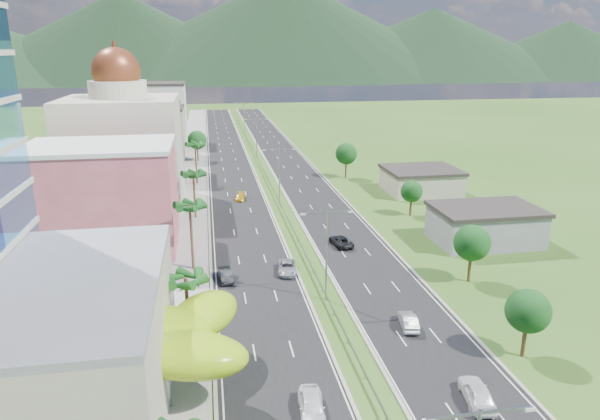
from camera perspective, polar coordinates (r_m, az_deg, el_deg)
ground at (r=55.32m, az=5.08°, el=-14.04°), size 500.00×500.00×0.00m
road_left at (r=138.80m, az=-7.51°, el=4.89°), size 11.00×260.00×0.04m
road_right at (r=140.17m, az=-1.35°, el=5.15°), size 11.00×260.00×0.04m
sidewalk_left at (r=138.75m, az=-11.44°, el=4.72°), size 7.00×260.00×0.12m
median_guardrail at (r=121.65m, az=-3.59°, el=3.61°), size 0.10×216.06×0.76m
streetlight_median_b at (r=61.15m, az=2.85°, el=-3.86°), size 6.04×0.25×11.00m
streetlight_median_c at (r=99.00m, az=-2.22°, el=4.21°), size 6.04×0.25×11.00m
streetlight_median_d at (r=142.99m, az=-4.68°, el=8.07°), size 6.04×0.25×11.00m
streetlight_median_e at (r=187.46m, az=-5.99°, el=10.10°), size 6.04×0.25×11.00m
lime_canopy at (r=48.38m, az=-17.61°, el=-12.86°), size 18.00×15.00×7.40m
pink_shophouse at (r=81.94m, az=-20.23°, el=1.04°), size 20.00×15.00×15.00m
domed_building at (r=103.32m, az=-18.32°, el=6.51°), size 20.00×20.00×28.70m
midrise_grey at (r=128.20m, az=-16.23°, el=7.02°), size 16.00×15.00×16.00m
midrise_beige at (r=150.06m, az=-15.35°, el=7.85°), size 16.00×15.00×13.00m
midrise_white at (r=172.46m, az=-14.76°, el=9.83°), size 16.00×15.00×18.00m
shed_near at (r=85.67m, az=19.12°, el=-1.69°), size 15.00×10.00×5.00m
shed_far at (r=112.55m, az=12.78°, el=2.97°), size 14.00×12.00×4.40m
palm_tree_b at (r=52.36m, az=-12.08°, el=-7.52°), size 3.60×3.60×8.10m
palm_tree_c at (r=70.66m, az=-11.67°, el=0.17°), size 3.60×3.60×9.60m
palm_tree_d at (r=93.16m, az=-11.31°, el=3.59°), size 3.60×3.60×8.60m
palm_tree_e at (r=117.53m, az=-11.13°, el=6.69°), size 3.60×3.60×9.40m
leafy_tree_lfar at (r=142.63m, az=-10.93°, el=7.33°), size 4.90×4.90×8.05m
leafy_tree_ra at (r=55.18m, az=23.15°, el=-9.89°), size 4.20×4.20×6.90m
leafy_tree_rb at (r=69.88m, az=17.87°, el=-3.37°), size 4.55×4.55×7.47m
leafy_tree_rc at (r=95.61m, az=11.81°, el=1.94°), size 3.85×3.85×6.33m
leafy_tree_rd at (r=121.94m, az=4.96°, el=5.99°), size 4.90×4.90×8.05m
mountain_ridge at (r=501.90m, az=-1.56°, el=13.55°), size 860.00×140.00×90.00m
car_white_near_left at (r=45.56m, az=1.25°, el=-20.17°), size 2.48×5.19×1.71m
car_dark_left at (r=69.08m, az=-8.00°, el=-6.86°), size 2.18×4.59×1.45m
car_silver_mid_left at (r=70.68m, az=-1.39°, el=-6.15°), size 3.02×5.35×1.41m
car_yellow_far_left at (r=105.02m, az=-6.37°, el=1.43°), size 2.32×4.43×1.23m
car_white_near_right at (r=49.16m, az=18.37°, el=-18.01°), size 2.87×5.39×1.75m
car_silver_right at (r=58.76m, az=11.49°, el=-11.50°), size 2.28×4.64×1.46m
car_dark_far_right at (r=80.29m, az=4.38°, el=-3.31°), size 3.13×5.49×1.44m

